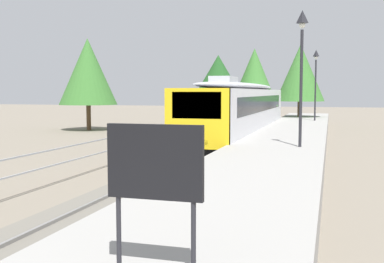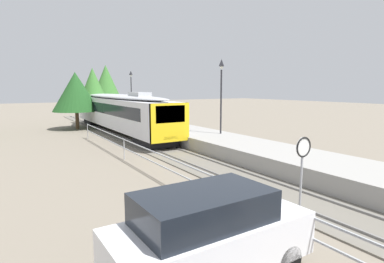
{
  "view_description": "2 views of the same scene",
  "coord_description": "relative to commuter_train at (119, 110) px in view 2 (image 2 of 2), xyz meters",
  "views": [
    {
      "loc": [
        5.36,
        2.52,
        3.08
      ],
      "look_at": [
        0.4,
        19.33,
        1.6
      ],
      "focal_mm": 43.95,
      "sensor_mm": 36.0,
      "label": 1
    },
    {
      "loc": [
        -9.31,
        3.61,
        4.21
      ],
      "look_at": [
        0.4,
        19.33,
        1.6
      ],
      "focal_mm": 28.9,
      "sensor_mm": 36.0,
      "label": 2
    }
  ],
  "objects": [
    {
      "name": "platform_lamp_mid_platform",
      "position": [
        4.23,
        -10.05,
        2.47
      ],
      "size": [
        0.34,
        0.34,
        5.35
      ],
      "color": "#232328",
      "rests_on": "station_platform"
    },
    {
      "name": "tree_distant_centre",
      "position": [
        -2.73,
        5.26,
        1.67
      ],
      "size": [
        4.69,
        4.69,
        5.82
      ],
      "color": "brown",
      "rests_on": "ground"
    },
    {
      "name": "parked_suv_white",
      "position": [
        -5.65,
        -22.76,
        -1.09
      ],
      "size": [
        4.63,
        1.98,
        2.04
      ],
      "color": "white",
      "rests_on": "ground"
    },
    {
      "name": "speed_limit_sign",
      "position": [
        -1.89,
        -22.15,
        -0.03
      ],
      "size": [
        0.61,
        0.1,
        2.81
      ],
      "color": "#9EA0A5",
      "rests_on": "ground"
    },
    {
      "name": "tree_behind_station_far",
      "position": [
        -0.39,
        7.62,
        2.06
      ],
      "size": [
        3.72,
        3.72,
        6.46
      ],
      "color": "brown",
      "rests_on": "ground"
    },
    {
      "name": "station_platform",
      "position": [
        3.25,
        -9.59,
        -1.7
      ],
      "size": [
        3.9,
        60.0,
        0.9
      ],
      "primitive_type": "cube",
      "color": "#999691",
      "rests_on": "ground"
    },
    {
      "name": "track_rails",
      "position": [
        0.0,
        -9.59,
        -2.12
      ],
      "size": [
        3.2,
        60.0,
        0.14
      ],
      "color": "#6B665B",
      "rests_on": "ground"
    },
    {
      "name": "platform_lamp_far_end",
      "position": [
        4.23,
        7.93,
        2.47
      ],
      "size": [
        0.34,
        0.34,
        5.35
      ],
      "color": "#232328",
      "rests_on": "station_platform"
    },
    {
      "name": "ground_plane",
      "position": [
        -3.0,
        -9.59,
        -2.15
      ],
      "size": [
        160.0,
        160.0,
        0.0
      ],
      "primitive_type": "plane",
      "color": "slate"
    },
    {
      "name": "tree_distant_left",
      "position": [
        2.75,
        13.23,
        2.59
      ],
      "size": [
        4.24,
        4.24,
        7.23
      ],
      "color": "brown",
      "rests_on": "ground"
    },
    {
      "name": "carpark_fence",
      "position": [
        -3.3,
        -19.59,
        -1.24
      ],
      "size": [
        0.06,
        36.06,
        1.25
      ],
      "color": "#9EA0A5",
      "rests_on": "ground"
    },
    {
      "name": "commuter_train",
      "position": [
        0.0,
        0.0,
        0.0
      ],
      "size": [
        2.82,
        20.74,
        3.74
      ],
      "color": "silver",
      "rests_on": "track_rails"
    }
  ]
}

